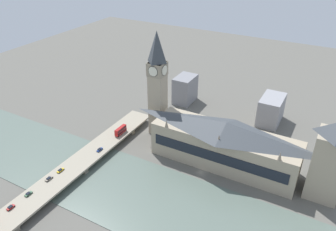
# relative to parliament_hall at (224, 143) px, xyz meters

# --- Properties ---
(ground_plane) EXTENTS (600.00, 600.00, 0.00)m
(ground_plane) POSITION_rel_parliament_hall_xyz_m (-15.62, 8.00, -14.90)
(ground_plane) COLOR #605E56
(river_water) EXTENTS (55.97, 360.00, 0.30)m
(river_water) POSITION_rel_parliament_hall_xyz_m (-49.60, 8.00, -14.75)
(river_water) COLOR slate
(river_water) RESTS_ON ground_plane
(parliament_hall) EXTENTS (25.70, 90.06, 30.02)m
(parliament_hall) POSITION_rel_parliament_hall_xyz_m (0.00, 0.00, 0.00)
(parliament_hall) COLOR tan
(parliament_hall) RESTS_ON ground_plane
(clock_tower) EXTENTS (11.31, 11.31, 74.59)m
(clock_tower) POSITION_rel_parliament_hall_xyz_m (11.72, 54.10, 24.33)
(clock_tower) COLOR tan
(clock_tower) RESTS_ON ground_plane
(victoria_tower) EXTENTS (17.12, 17.12, 51.13)m
(victoria_tower) POSITION_rel_parliament_hall_xyz_m (0.06, -57.59, 8.66)
(victoria_tower) COLOR tan
(victoria_tower) RESTS_ON ground_plane
(road_bridge) EXTENTS (143.94, 16.74, 4.98)m
(road_bridge) POSITION_rel_parliament_hall_xyz_m (-49.60, 75.53, -10.88)
(road_bridge) COLOR gray
(road_bridge) RESTS_ON ground_plane
(double_decker_bus_lead) EXTENTS (10.70, 2.64, 4.91)m
(double_decker_bus_lead) POSITION_rel_parliament_hall_xyz_m (-9.34, 72.05, -7.23)
(double_decker_bus_lead) COLOR red
(double_decker_bus_lead) RESTS_ON road_bridge
(car_northbound_lead) EXTENTS (4.19, 1.86, 1.42)m
(car_northbound_lead) POSITION_rel_parliament_hall_xyz_m (-93.94, 79.64, -9.21)
(car_northbound_lead) COLOR maroon
(car_northbound_lead) RESTS_ON road_bridge
(car_northbound_mid) EXTENTS (4.72, 1.90, 1.32)m
(car_northbound_mid) POSITION_rel_parliament_hall_xyz_m (-68.47, 79.35, -9.25)
(car_northbound_mid) COLOR slate
(car_northbound_mid) RESTS_ON road_bridge
(car_northbound_tail) EXTENTS (4.60, 1.78, 1.47)m
(car_northbound_tail) POSITION_rel_parliament_hall_xyz_m (-32.37, 72.07, -9.20)
(car_northbound_tail) COLOR navy
(car_northbound_tail) RESTS_ON road_bridge
(car_southbound_lead) EXTENTS (4.61, 1.78, 1.29)m
(car_southbound_lead) POSITION_rel_parliament_hall_xyz_m (-59.91, 79.00, -9.26)
(car_southbound_lead) COLOR gold
(car_southbound_lead) RESTS_ON road_bridge
(car_southbound_mid) EXTENTS (4.23, 1.85, 1.29)m
(car_southbound_mid) POSITION_rel_parliament_hall_xyz_m (-82.73, 79.60, -9.26)
(car_southbound_mid) COLOR #2D5638
(car_southbound_mid) RESTS_ON road_bridge
(city_block_west) EXTENTS (26.16, 15.53, 20.71)m
(city_block_west) POSITION_rel_parliament_hall_xyz_m (65.76, -13.20, -4.55)
(city_block_west) COLOR #939399
(city_block_west) RESTS_ON ground_plane
(city_block_center) EXTENTS (21.11, 14.56, 22.71)m
(city_block_center) POSITION_rel_parliament_hall_xyz_m (65.07, 59.00, -3.55)
(city_block_center) COLOR gray
(city_block_center) RESTS_ON ground_plane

